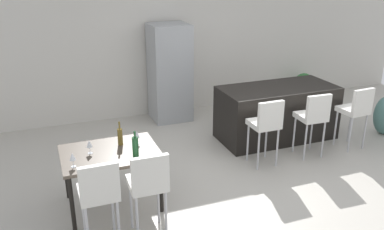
{
  "coord_description": "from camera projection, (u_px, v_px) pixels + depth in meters",
  "views": [
    {
      "loc": [
        -3.06,
        -4.89,
        2.91
      ],
      "look_at": [
        -1.11,
        0.18,
        0.85
      ],
      "focal_mm": 38.05,
      "sensor_mm": 36.0,
      "label": 1
    }
  ],
  "objects": [
    {
      "name": "ground_plane",
      "position": [
        262.0,
        161.0,
        6.32
      ],
      "size": [
        10.0,
        10.0,
        0.0
      ],
      "primitive_type": "plane",
      "color": "#ADA89E"
    },
    {
      "name": "back_wall",
      "position": [
        198.0,
        38.0,
        8.18
      ],
      "size": [
        10.0,
        0.12,
        2.9
      ],
      "primitive_type": "cube",
      "color": "beige",
      "rests_on": "ground_plane"
    },
    {
      "name": "kitchen_island",
      "position": [
        277.0,
        113.0,
        7.01
      ],
      "size": [
        1.99,
        0.92,
        0.92
      ],
      "primitive_type": "cube",
      "color": "black",
      "rests_on": "ground_plane"
    },
    {
      "name": "bar_chair_left",
      "position": [
        266.0,
        122.0,
        5.95
      ],
      "size": [
        0.4,
        0.4,
        1.05
      ],
      "color": "silver",
      "rests_on": "ground_plane"
    },
    {
      "name": "bar_chair_middle",
      "position": [
        313.0,
        115.0,
        6.23
      ],
      "size": [
        0.42,
        0.42,
        1.05
      ],
      "color": "silver",
      "rests_on": "ground_plane"
    },
    {
      "name": "bar_chair_right",
      "position": [
        356.0,
        108.0,
        6.51
      ],
      "size": [
        0.43,
        0.43,
        1.05
      ],
      "color": "silver",
      "rests_on": "ground_plane"
    },
    {
      "name": "dining_table",
      "position": [
        110.0,
        157.0,
        4.96
      ],
      "size": [
        1.17,
        0.87,
        0.74
      ],
      "color": "#4C4238",
      "rests_on": "ground_plane"
    },
    {
      "name": "dining_chair_near",
      "position": [
        99.0,
        191.0,
        4.17
      ],
      "size": [
        0.4,
        0.4,
        1.05
      ],
      "color": "silver",
      "rests_on": "ground_plane"
    },
    {
      "name": "dining_chair_far",
      "position": [
        148.0,
        182.0,
        4.34
      ],
      "size": [
        0.41,
        0.41,
        1.05
      ],
      "color": "silver",
      "rests_on": "ground_plane"
    },
    {
      "name": "wine_bottle_left",
      "position": [
        120.0,
        136.0,
        5.09
      ],
      "size": [
        0.06,
        0.06,
        0.31
      ],
      "color": "brown",
      "rests_on": "dining_table"
    },
    {
      "name": "wine_bottle_end",
      "position": [
        135.0,
        147.0,
        4.75
      ],
      "size": [
        0.07,
        0.07,
        0.33
      ],
      "color": "#194723",
      "rests_on": "dining_table"
    },
    {
      "name": "wine_glass_middle",
      "position": [
        89.0,
        144.0,
        4.85
      ],
      "size": [
        0.07,
        0.07,
        0.17
      ],
      "color": "silver",
      "rests_on": "dining_table"
    },
    {
      "name": "wine_glass_right",
      "position": [
        72.0,
        157.0,
        4.53
      ],
      "size": [
        0.07,
        0.07,
        0.17
      ],
      "color": "silver",
      "rests_on": "dining_table"
    },
    {
      "name": "wine_glass_far",
      "position": [
        137.0,
        135.0,
        5.11
      ],
      "size": [
        0.07,
        0.07,
        0.17
      ],
      "color": "silver",
      "rests_on": "dining_table"
    },
    {
      "name": "refrigerator",
      "position": [
        170.0,
        73.0,
        7.73
      ],
      "size": [
        0.72,
        0.68,
        1.84
      ],
      "primitive_type": "cube",
      "color": "#939699",
      "rests_on": "ground_plane"
    },
    {
      "name": "potted_plant",
      "position": [
        304.0,
        85.0,
        8.96
      ],
      "size": [
        0.41,
        0.41,
        0.61
      ],
      "color": "#38383D",
      "rests_on": "ground_plane"
    }
  ]
}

